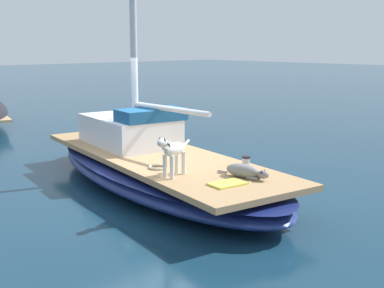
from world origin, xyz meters
The scene contains 8 objects.
ground_plane centered at (0.00, 0.00, 0.00)m, with size 120.00×120.00×0.00m, color #143347.
sailboat_main centered at (0.00, 0.00, 0.34)m, with size 3.59×7.53×0.66m.
cabin_house centered at (0.18, 1.10, 1.01)m, with size 1.72×2.41×0.84m.
dog_grey centered at (-0.06, -2.32, 0.77)m, with size 0.37×0.95×0.22m.
dog_white centered at (-0.87, -1.50, 1.08)m, with size 0.92×0.39×0.70m.
deck_winch centered at (0.43, -1.91, 0.76)m, with size 0.16×0.16×0.21m.
coiled_rope centered at (-0.71, -0.90, 0.68)m, with size 0.32×0.32×0.04m, color beige.
deck_towel centered at (-0.57, -2.43, 0.68)m, with size 0.56×0.36×0.03m, color #D8D14C.
Camera 1 is at (-6.03, -7.57, 2.77)m, focal length 47.46 mm.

